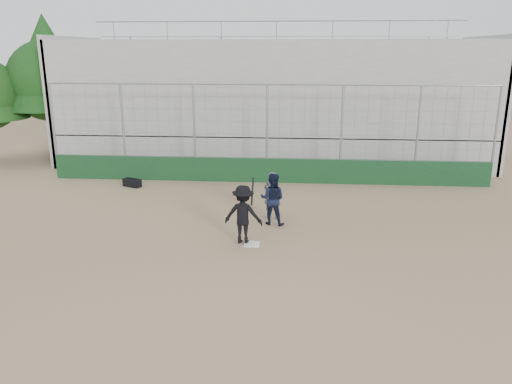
# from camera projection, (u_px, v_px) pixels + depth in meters

# --- Properties ---
(ground) EXTENTS (90.00, 90.00, 0.00)m
(ground) POSITION_uv_depth(u_px,v_px,m) (252.00, 244.00, 14.14)
(ground) COLOR brown
(ground) RESTS_ON ground
(home_plate) EXTENTS (0.44, 0.44, 0.02)m
(home_plate) POSITION_uv_depth(u_px,v_px,m) (252.00, 244.00, 14.14)
(home_plate) COLOR white
(home_plate) RESTS_ON ground
(backstop) EXTENTS (18.10, 0.25, 4.04)m
(backstop) POSITION_uv_depth(u_px,v_px,m) (267.00, 159.00, 20.59)
(backstop) COLOR #103419
(backstop) RESTS_ON ground
(bleachers) EXTENTS (20.25, 6.70, 6.98)m
(bleachers) POSITION_uv_depth(u_px,v_px,m) (273.00, 100.00, 24.79)
(bleachers) COLOR #989898
(bleachers) RESTS_ON ground
(tree_left) EXTENTS (4.48, 4.48, 7.00)m
(tree_left) POSITION_uv_depth(u_px,v_px,m) (47.00, 70.00, 24.33)
(tree_left) COLOR #3C2615
(tree_left) RESTS_ON ground
(batter_at_plate) EXTENTS (1.16, 0.82, 1.85)m
(batter_at_plate) POSITION_uv_depth(u_px,v_px,m) (243.00, 214.00, 14.07)
(batter_at_plate) COLOR black
(batter_at_plate) RESTS_ON ground
(catcher_crouched) EXTENTS (0.94, 0.81, 1.13)m
(catcher_crouched) POSITION_uv_depth(u_px,v_px,m) (272.00, 207.00, 15.62)
(catcher_crouched) COLOR black
(catcher_crouched) RESTS_ON ground
(umpire) EXTENTS (0.65, 0.50, 1.42)m
(umpire) POSITION_uv_depth(u_px,v_px,m) (272.00, 198.00, 16.13)
(umpire) COLOR #434A55
(umpire) RESTS_ON ground
(equipment_bag) EXTENTS (0.81, 0.60, 0.36)m
(equipment_bag) POSITION_uv_depth(u_px,v_px,m) (132.00, 183.00, 20.07)
(equipment_bag) COLOR black
(equipment_bag) RESTS_ON ground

